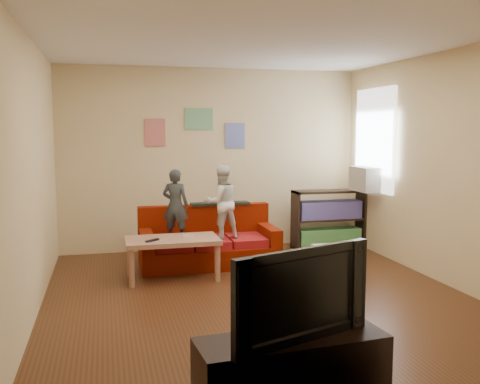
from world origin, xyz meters
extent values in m
cube|color=#512A15|center=(0.00, 0.00, -0.01)|extent=(4.50, 5.00, 0.01)
cube|color=white|center=(0.00, 0.00, 2.71)|extent=(4.50, 5.00, 0.01)
cube|color=beige|center=(0.00, 2.50, 1.35)|extent=(4.50, 0.01, 2.70)
cube|color=beige|center=(0.00, -2.50, 1.35)|extent=(4.50, 0.01, 2.70)
cube|color=beige|center=(-2.25, 0.00, 1.35)|extent=(0.01, 5.00, 2.70)
cube|color=beige|center=(2.25, 0.00, 1.35)|extent=(0.01, 5.00, 2.70)
cube|color=#721502|center=(-0.26, 1.45, 0.14)|extent=(1.80, 0.81, 0.27)
cube|color=#721502|center=(-0.26, 1.78, 0.52)|extent=(1.80, 0.16, 0.50)
cube|color=#721502|center=(-1.08, 1.45, 0.38)|extent=(0.16, 0.81, 0.23)
cube|color=#721502|center=(0.56, 1.45, 0.38)|extent=(0.16, 0.81, 0.23)
cube|color=maroon|center=(-0.75, 1.39, 0.32)|extent=(0.47, 0.61, 0.11)
cube|color=maroon|center=(-0.26, 1.39, 0.32)|extent=(0.47, 0.61, 0.11)
cube|color=maroon|center=(0.23, 1.39, 0.32)|extent=(0.47, 0.61, 0.11)
cube|color=black|center=(-0.04, 1.78, 0.78)|extent=(0.81, 0.20, 0.04)
imported|color=#2E3437|center=(-0.71, 1.35, 0.84)|extent=(0.40, 0.34, 0.92)
imported|color=white|center=(-0.11, 1.35, 0.86)|extent=(0.53, 0.45, 0.96)
cube|color=tan|center=(-0.81, 0.93, 0.47)|extent=(1.11, 0.61, 0.06)
cylinder|color=tan|center=(-1.31, 0.68, 0.22)|extent=(0.07, 0.07, 0.44)
cylinder|color=tan|center=(-0.31, 0.68, 0.22)|extent=(0.07, 0.07, 0.44)
cylinder|color=tan|center=(-1.31, 1.18, 0.22)|extent=(0.07, 0.07, 0.44)
cylinder|color=tan|center=(-0.31, 1.18, 0.22)|extent=(0.07, 0.07, 0.44)
cube|color=black|center=(-1.06, 0.81, 0.51)|extent=(0.17, 0.16, 0.02)
cube|color=beige|center=(-0.61, 0.98, 0.51)|extent=(0.14, 0.05, 0.03)
cube|color=black|center=(1.16, 2.04, 0.44)|extent=(0.03, 0.33, 0.88)
cube|color=black|center=(2.24, 2.04, 0.44)|extent=(0.03, 0.33, 0.88)
cube|color=black|center=(1.70, 2.04, 0.02)|extent=(1.10, 0.33, 0.03)
cube|color=black|center=(1.70, 2.04, 0.87)|extent=(1.10, 0.33, 0.03)
cube|color=black|center=(1.70, 2.04, 0.44)|extent=(1.04, 0.33, 0.03)
cube|color=#3F8C44|center=(1.70, 2.04, 0.17)|extent=(0.97, 0.28, 0.27)
cube|color=#423F8C|center=(1.70, 2.04, 0.59)|extent=(0.97, 0.28, 0.27)
cube|color=white|center=(2.22, 1.65, 1.64)|extent=(0.04, 1.08, 1.48)
cube|color=#B7B2A3|center=(2.10, 1.65, 1.08)|extent=(0.28, 0.55, 0.35)
cube|color=#D87266|center=(-0.85, 2.48, 1.75)|extent=(0.30, 0.01, 0.40)
cube|color=#72B27F|center=(-0.20, 2.48, 1.95)|extent=(0.42, 0.01, 0.32)
cube|color=#727FCC|center=(0.35, 2.48, 1.70)|extent=(0.30, 0.01, 0.38)
cube|color=white|center=(1.28, 1.10, 0.11)|extent=(0.36, 0.27, 0.21)
cube|color=white|center=(1.28, 1.10, 0.24)|extent=(0.37, 0.28, 0.04)
cube|color=black|center=(1.28, 0.96, 0.12)|extent=(0.16, 0.00, 0.05)
cube|color=black|center=(-0.42, -2.25, 0.24)|extent=(1.28, 0.52, 0.47)
imported|color=black|center=(-0.42, -2.25, 0.77)|extent=(1.04, 0.48, 0.61)
sphere|color=silver|center=(0.32, 0.95, 0.04)|extent=(0.10, 0.10, 0.09)
camera|label=1|loc=(-1.56, -5.39, 1.81)|focal=40.00mm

